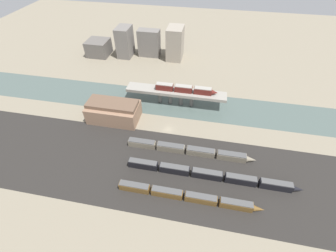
% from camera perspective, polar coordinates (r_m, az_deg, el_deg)
% --- Properties ---
extents(ground_plane, '(400.00, 400.00, 0.00)m').
position_cam_1_polar(ground_plane, '(112.44, 0.13, -0.83)').
color(ground_plane, gray).
extents(railbed_yard, '(280.00, 42.00, 0.01)m').
position_cam_1_polar(railbed_yard, '(97.13, -2.56, -10.62)').
color(railbed_yard, '#282623').
rests_on(railbed_yard, ground).
extents(river_water, '(320.00, 23.82, 0.01)m').
position_cam_1_polar(river_water, '(128.33, 1.91, 5.75)').
color(river_water, '#4C5B56').
rests_on(river_water, ground).
extents(bridge, '(54.56, 7.77, 8.74)m').
position_cam_1_polar(bridge, '(123.99, 1.99, 8.41)').
color(bridge, gray).
rests_on(bridge, ground).
extents(train_on_bridge, '(33.19, 3.19, 3.63)m').
position_cam_1_polar(train_on_bridge, '(121.63, 4.54, 9.35)').
color(train_on_bridge, '#5B1E19').
rests_on(train_on_bridge, bridge).
extents(train_yard_near, '(54.56, 2.66, 3.64)m').
position_cam_1_polar(train_yard_near, '(88.31, 4.92, -17.34)').
color(train_yard_near, brown).
rests_on(train_yard_near, ground).
extents(train_yard_mid, '(70.07, 2.71, 3.87)m').
position_cam_1_polar(train_yard_mid, '(94.36, 10.67, -12.10)').
color(train_yard_mid, black).
rests_on(train_yard_mid, ground).
extents(train_yard_far, '(57.29, 3.07, 3.48)m').
position_cam_1_polar(train_yard_far, '(101.38, 5.43, -6.13)').
color(train_yard_far, gray).
rests_on(train_yard_far, ground).
extents(warehouse_building, '(25.65, 14.45, 10.56)m').
position_cam_1_polar(warehouse_building, '(118.58, -13.63, 3.74)').
color(warehouse_building, '#937056').
rests_on(warehouse_building, ground).
extents(city_block_far_left, '(15.51, 15.23, 10.94)m').
position_cam_1_polar(city_block_far_left, '(185.03, -17.22, 18.47)').
color(city_block_far_left, '#605B56').
rests_on(city_block_far_left, ground).
extents(city_block_left, '(9.65, 14.35, 20.92)m').
position_cam_1_polar(city_block_left, '(177.24, -10.91, 20.25)').
color(city_block_left, slate).
rests_on(city_block_left, ground).
extents(city_block_center, '(15.51, 8.07, 18.92)m').
position_cam_1_polar(city_block_center, '(175.52, -4.82, 20.24)').
color(city_block_center, slate).
rests_on(city_block_center, ground).
extents(city_block_right, '(10.89, 15.37, 22.34)m').
position_cam_1_polar(city_block_right, '(170.43, 1.81, 20.26)').
color(city_block_right, gray).
rests_on(city_block_right, ground).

